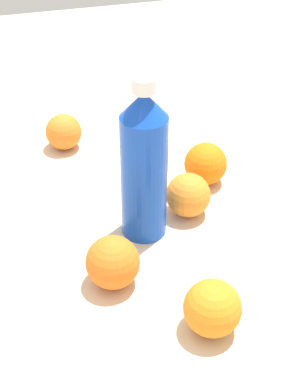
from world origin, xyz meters
The scene contains 7 objects.
ground_plane centered at (0.00, 0.00, 0.00)m, with size 2.40×2.40×0.00m, color beige.
water_bottle centered at (-0.01, -0.04, 0.13)m, with size 0.08×0.08×0.28m.
orange_0 centered at (-0.04, 0.20, 0.04)m, with size 0.08×0.08×0.08m, color orange.
orange_1 centered at (-0.09, -0.06, 0.04)m, with size 0.08×0.08×0.08m, color orange.
orange_2 centered at (0.08, -0.34, 0.04)m, with size 0.07×0.07×0.07m, color orange.
orange_3 centered at (-0.16, -0.14, 0.04)m, with size 0.08×0.08×0.08m, color orange.
orange_4 centered at (0.07, 0.07, 0.04)m, with size 0.08×0.08×0.08m, color orange.
Camera 1 is at (0.20, 0.69, 0.63)m, focal length 53.48 mm.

